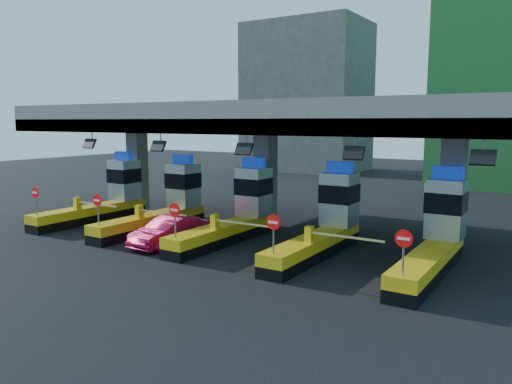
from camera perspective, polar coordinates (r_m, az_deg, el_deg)
The scene contains 9 objects.
ground at distance 26.07m, azimuth -2.39°, elevation -5.42°, with size 120.00×120.00×0.00m, color black.
toll_canopy at distance 27.76m, azimuth 0.95°, elevation 8.18°, with size 28.00×12.09×7.00m.
toll_lane_far_left at distance 32.65m, azimuth -16.69°, elevation -0.52°, with size 4.43×8.00×4.16m.
toll_lane_left at distance 29.09m, azimuth -10.21°, elevation -1.32°, with size 4.43×8.00×4.16m.
toll_lane_center at distance 26.01m, azimuth -2.05°, elevation -2.31°, with size 4.43×8.00×4.16m.
toll_lane_right at distance 23.59m, azimuth 8.04°, elevation -3.46°, with size 4.43×8.00×4.16m.
toll_lane_far_right at distance 22.07m, azimuth 19.98°, elevation -4.68°, with size 4.43×8.00×4.16m.
bg_building_concrete at distance 63.62m, azimuth 5.85°, elevation 10.67°, with size 14.00×10.00×18.00m, color #4C4C49.
red_car at distance 24.98m, azimuth -9.84°, elevation -4.45°, with size 1.52×4.35×1.43m, color #BC0E40.
Camera 1 is at (14.48, -20.81, 6.09)m, focal length 35.00 mm.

